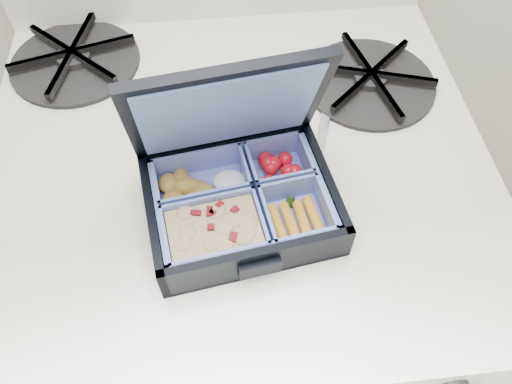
{
  "coord_description": "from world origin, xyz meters",
  "views": [
    {
      "loc": [
        0.5,
        1.24,
        1.44
      ],
      "look_at": [
        0.53,
        1.56,
        0.98
      ],
      "focal_mm": 35.0,
      "sensor_mm": 36.0,
      "label": 1
    }
  ],
  "objects_px": {
    "stove": "(243,291)",
    "burner_grate": "(370,77)",
    "bento_box": "(241,203)",
    "fork": "(323,131)"
  },
  "relations": [
    {
      "from": "burner_grate",
      "to": "stove",
      "type": "bearing_deg",
      "value": -157.43
    },
    {
      "from": "stove",
      "to": "burner_grate",
      "type": "relative_size",
      "value": 5.19
    },
    {
      "from": "stove",
      "to": "burner_grate",
      "type": "distance_m",
      "value": 0.53
    },
    {
      "from": "stove",
      "to": "burner_grate",
      "type": "height_order",
      "value": "burner_grate"
    },
    {
      "from": "bento_box",
      "to": "fork",
      "type": "distance_m",
      "value": 0.17
    },
    {
      "from": "stove",
      "to": "fork",
      "type": "distance_m",
      "value": 0.49
    },
    {
      "from": "bento_box",
      "to": "fork",
      "type": "relative_size",
      "value": 1.14
    },
    {
      "from": "stove",
      "to": "bento_box",
      "type": "bearing_deg",
      "value": -90.83
    },
    {
      "from": "bento_box",
      "to": "fork",
      "type": "xyz_separation_m",
      "value": [
        0.12,
        0.12,
        -0.02
      ]
    },
    {
      "from": "bento_box",
      "to": "fork",
      "type": "height_order",
      "value": "bento_box"
    }
  ]
}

